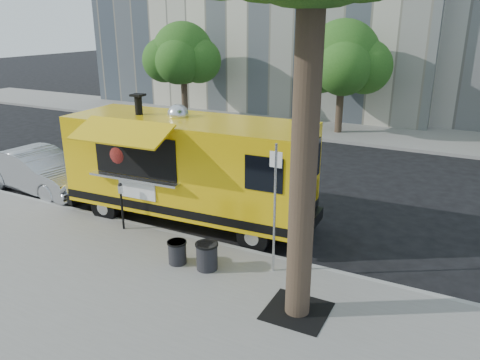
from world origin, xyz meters
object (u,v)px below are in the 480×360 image
object	(u,v)px
food_truck	(188,166)
sedan	(39,171)
far_tree_b	(343,57)
trash_bin_left	(177,251)
far_tree_a	(183,53)
sign_post	(275,201)
trash_bin_right	(207,255)
parking_meter	(121,200)

from	to	relation	value
food_truck	sedan	xyz separation A→B (m)	(-5.92, -0.17, -0.96)
far_tree_b	food_truck	bearing A→B (deg)	-93.82
sedan	trash_bin_left	bearing A→B (deg)	-102.16
far_tree_a	sign_post	world-z (taller)	far_tree_a
trash_bin_right	food_truck	bearing A→B (deg)	130.54
far_tree_a	trash_bin_left	bearing A→B (deg)	-57.15
parking_meter	trash_bin_left	size ratio (longest dim) A/B	2.41
sedan	trash_bin_right	xyz separation A→B (m)	(7.92, -2.17, -0.24)
far_tree_b	sign_post	size ratio (longest dim) A/B	1.83
food_truck	trash_bin_right	bearing A→B (deg)	-52.26
food_truck	trash_bin_left	distance (m)	2.99
far_tree_a	food_truck	distance (m)	14.77
trash_bin_right	parking_meter	bearing A→B (deg)	165.47
far_tree_b	sign_post	distance (m)	14.61
food_truck	far_tree_b	bearing A→B (deg)	83.38
trash_bin_left	trash_bin_right	size ratio (longest dim) A/B	0.87
far_tree_a	sedan	world-z (taller)	far_tree_a
parking_meter	food_truck	xyz separation A→B (m)	(1.16, 1.52, 0.70)
parking_meter	food_truck	size ratio (longest dim) A/B	0.18
sign_post	trash_bin_right	world-z (taller)	sign_post
food_truck	sedan	world-z (taller)	food_truck
far_tree_a	sedan	bearing A→B (deg)	-79.67
parking_meter	trash_bin_right	world-z (taller)	parking_meter
far_tree_b	sedan	bearing A→B (deg)	-118.02
far_tree_a	trash_bin_right	world-z (taller)	far_tree_a
far_tree_b	sign_post	bearing A→B (deg)	-79.85
trash_bin_left	trash_bin_right	bearing A→B (deg)	6.77
sign_post	parking_meter	bearing A→B (deg)	177.48
trash_bin_left	sedan	bearing A→B (deg)	162.48
sign_post	parking_meter	xyz separation A→B (m)	(-4.55, 0.20, -0.87)
parking_meter	sign_post	bearing A→B (deg)	-2.52
far_tree_a	far_tree_b	distance (m)	9.01
far_tree_b	food_truck	world-z (taller)	far_tree_b
sign_post	trash_bin_left	size ratio (longest dim) A/B	5.41
sign_post	food_truck	size ratio (longest dim) A/B	0.41
sedan	trash_bin_left	xyz separation A→B (m)	(7.16, -2.26, -0.28)
sign_post	trash_bin_right	distance (m)	2.04
far_tree_a	far_tree_b	bearing A→B (deg)	2.54
trash_bin_left	trash_bin_right	distance (m)	0.77
sign_post	food_truck	world-z (taller)	food_truck
sedan	trash_bin_left	distance (m)	7.51
food_truck	far_tree_a	bearing A→B (deg)	121.13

